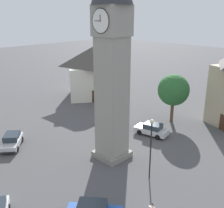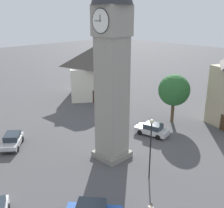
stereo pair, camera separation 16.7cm
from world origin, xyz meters
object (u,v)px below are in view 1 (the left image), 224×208
car_black_far (113,122)px  lamp_post (151,141)px  clock_tower (112,32)px  tree (174,90)px  car_blue_kerb (12,141)px  car_white_side (152,129)px  building_corner_back (93,72)px

car_black_far → lamp_post: lamp_post is taller
clock_tower → car_black_far: size_ratio=5.04×
clock_tower → tree: size_ratio=3.27×
clock_tower → lamp_post: (-5.26, 0.44, -9.02)m
car_black_far → car_blue_kerb: bearing=70.3°
car_blue_kerb → car_white_side: (-9.31, -13.66, 0.00)m
clock_tower → building_corner_back: (17.77, -13.18, -8.29)m
clock_tower → lamp_post: bearing=175.2°
car_white_side → building_corner_back: (17.53, -5.92, 3.78)m
car_blue_kerb → car_white_side: bearing=-124.3°
car_black_far → tree: size_ratio=0.65×
clock_tower → car_black_far: 14.27m
car_black_far → building_corner_back: building_corner_back is taller
car_white_side → building_corner_back: size_ratio=0.38×
clock_tower → car_blue_kerb: clock_tower is taller
car_black_far → building_corner_back: size_ratio=0.38×
lamp_post → car_white_side: bearing=-54.5°
clock_tower → lamp_post: 10.45m
building_corner_back → clock_tower: bearing=143.4°
car_black_far → building_corner_back: (12.47, -7.71, 3.78)m
car_black_far → building_corner_back: bearing=-31.7°
building_corner_back → car_white_side: bearing=161.3°
car_blue_kerb → car_white_side: size_ratio=0.98×
building_corner_back → lamp_post: bearing=149.4°
tree → building_corner_back: (16.79, -0.37, 0.01)m
car_blue_kerb → building_corner_back: building_corner_back is taller
building_corner_back → lamp_post: building_corner_back is taller
tree → building_corner_back: building_corner_back is taller
car_blue_kerb → lamp_post: (-14.81, -5.96, 3.05)m
tree → lamp_post: size_ratio=1.15×
car_white_side → clock_tower: bearing=91.9°
car_blue_kerb → building_corner_back: (8.22, -19.58, 3.78)m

